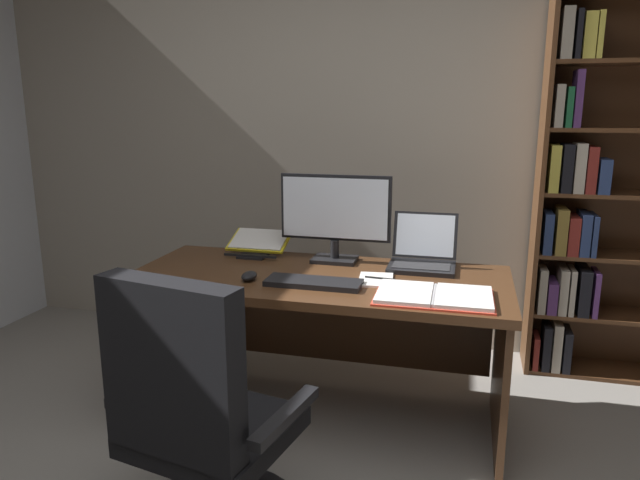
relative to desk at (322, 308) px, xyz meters
The scene contains 12 objects.
wall_back 1.33m from the desk, 80.84° to the left, with size 5.69×0.12×2.78m, color #A89E8E.
desk is the anchor object (origin of this frame).
bookshelf 1.64m from the desk, 29.88° to the left, with size 0.92×0.29×2.04m.
office_chair 1.02m from the desk, 99.29° to the right, with size 0.67×0.60×0.98m.
monitor 0.45m from the desk, 83.18° to the left, with size 0.56×0.16×0.44m.
laptop 0.55m from the desk, 22.41° to the left, with size 0.31×0.31×0.25m.
keyboard 0.31m from the desk, 84.69° to the right, with size 0.42×0.15×0.02m, color black.
computer_mouse 0.42m from the desk, 139.96° to the right, with size 0.06×0.10×0.04m, color black.
reading_stand_with_book 0.53m from the desk, 149.84° to the left, with size 0.31×0.26×0.11m.
open_binder 0.64m from the desk, 27.62° to the right, with size 0.48×0.32×0.02m.
notepad 0.35m from the desk, 20.20° to the right, with size 0.15×0.21×0.01m, color white.
pen 0.37m from the desk, 18.93° to the right, with size 0.01×0.01×0.14m, color black.
Camera 1 is at (0.49, -1.26, 1.48)m, focal length 32.66 mm.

